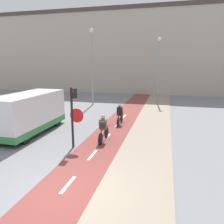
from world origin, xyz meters
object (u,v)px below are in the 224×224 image
Objects in this scene: street_lamp_far at (92,60)px; van at (29,114)px; cyclist_far at (120,115)px; cyclist_near at (103,129)px; traffic_light_pole at (74,111)px; street_lamp_sidewalk at (158,64)px.

street_lamp_far is 1.39× the size of van.
cyclist_far is (4.10, -6.47, -3.68)m from street_lamp_far.
cyclist_near is 3.43m from cyclist_far.
cyclist_near is (1.09, 1.13, -1.11)m from traffic_light_pole.
traffic_light_pole reaches higher than cyclist_near.
cyclist_far is 0.33× the size of van.
traffic_light_pole is 0.45× the size of street_lamp_sidewalk.
traffic_light_pole is 1.74× the size of cyclist_far.
cyclist_far is (1.24, 4.56, -1.16)m from traffic_light_pole.
street_lamp_sidewalk is (3.24, 13.38, 2.17)m from traffic_light_pole.
traffic_light_pole is at bearing -105.22° from cyclist_far.
street_lamp_far reaches higher than cyclist_far.
street_lamp_far is at bearing 122.38° from cyclist_far.
van is (-4.73, -2.99, 0.48)m from cyclist_far.
street_lamp_sidewalk is 3.71× the size of cyclist_near.
traffic_light_pole is 11.67m from street_lamp_far.
traffic_light_pole is at bearing -134.14° from cyclist_near.
cyclist_near reaches higher than cyclist_far.
street_lamp_sidewalk is at bearing 80.05° from cyclist_near.
street_lamp_sidewalk is 1.26× the size of van.
street_lamp_sidewalk is at bearing 76.37° from traffic_light_pole.
traffic_light_pole is 3.89m from van.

